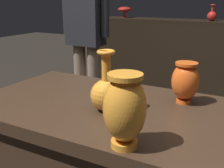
# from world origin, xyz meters

# --- Properties ---
(back_display_shelf) EXTENTS (2.60, 0.40, 0.99)m
(back_display_shelf) POSITION_xyz_m (0.00, 2.20, 0.49)
(back_display_shelf) COLOR black
(back_display_shelf) RESTS_ON ground_plane
(vase_centerpiece) EXTENTS (0.12, 0.12, 0.23)m
(vase_centerpiece) POSITION_xyz_m (-0.02, -0.05, 0.87)
(vase_centerpiece) COLOR orange
(vase_centerpiece) RESTS_ON display_plinth
(vase_tall_behind) EXTENTS (0.12, 0.12, 0.22)m
(vase_tall_behind) POSITION_xyz_m (0.16, -0.27, 0.92)
(vase_tall_behind) COLOR orange
(vase_tall_behind) RESTS_ON display_plinth
(vase_left_accent) EXTENTS (0.11, 0.11, 0.17)m
(vase_left_accent) POSITION_xyz_m (0.22, 0.17, 0.89)
(vase_left_accent) COLOR #E55B1E
(vase_left_accent) RESTS_ON display_plinth
(shelf_vase_far_left) EXTENTS (0.17, 0.17, 0.13)m
(shelf_vase_far_left) POSITION_xyz_m (-1.04, 2.24, 1.08)
(shelf_vase_far_left) COLOR red
(shelf_vase_far_left) RESTS_ON back_display_shelf
(shelf_vase_center) EXTENTS (0.10, 0.10, 0.17)m
(shelf_vase_center) POSITION_xyz_m (0.00, 2.16, 1.05)
(shelf_vase_center) COLOR red
(shelf_vase_center) RESTS_ON back_display_shelf
(visitor_near_left) EXTENTS (0.47, 0.19, 1.66)m
(visitor_near_left) POSITION_xyz_m (-0.89, 1.14, 0.98)
(visitor_near_left) COLOR #846B56
(visitor_near_left) RESTS_ON ground_plane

